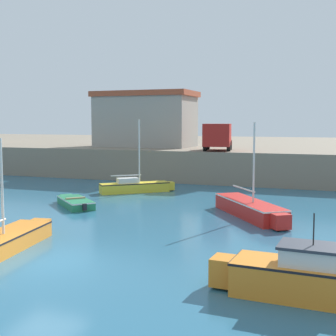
{
  "coord_description": "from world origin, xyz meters",
  "views": [
    {
      "loc": [
        9.73,
        -13.55,
        4.94
      ],
      "look_at": [
        -0.77,
        14.46,
        2.0
      ],
      "focal_mm": 50.0,
      "sensor_mm": 36.0,
      "label": 1
    }
  ],
  "objects_px": {
    "motorboat_orange_3": "(315,278)",
    "harbor_shed_mid_row": "(146,119)",
    "truck_on_quay": "(218,136)",
    "sailboat_red_0": "(250,208)",
    "dinghy_green_4": "(75,202)",
    "sailboat_yellow_5": "(135,186)"
  },
  "relations": [
    {
      "from": "sailboat_red_0",
      "to": "sailboat_yellow_5",
      "type": "xyz_separation_m",
      "value": [
        -9.21,
        5.71,
        -0.01
      ]
    },
    {
      "from": "sailboat_yellow_5",
      "to": "harbor_shed_mid_row",
      "type": "relative_size",
      "value": 0.55
    },
    {
      "from": "dinghy_green_4",
      "to": "truck_on_quay",
      "type": "height_order",
      "value": "truck_on_quay"
    },
    {
      "from": "sailboat_yellow_5",
      "to": "truck_on_quay",
      "type": "bearing_deg",
      "value": 62.43
    },
    {
      "from": "dinghy_green_4",
      "to": "sailboat_yellow_5",
      "type": "relative_size",
      "value": 0.72
    },
    {
      "from": "harbor_shed_mid_row",
      "to": "truck_on_quay",
      "type": "distance_m",
      "value": 9.02
    },
    {
      "from": "sailboat_red_0",
      "to": "motorboat_orange_3",
      "type": "xyz_separation_m",
      "value": [
        3.82,
        -10.83,
        0.16
      ]
    },
    {
      "from": "sailboat_yellow_5",
      "to": "truck_on_quay",
      "type": "xyz_separation_m",
      "value": [
        3.97,
        7.61,
        3.39
      ]
    },
    {
      "from": "sailboat_yellow_5",
      "to": "truck_on_quay",
      "type": "relative_size",
      "value": 1.12
    },
    {
      "from": "motorboat_orange_3",
      "to": "dinghy_green_4",
      "type": "relative_size",
      "value": 1.53
    },
    {
      "from": "truck_on_quay",
      "to": "sailboat_yellow_5",
      "type": "bearing_deg",
      "value": -117.57
    },
    {
      "from": "sailboat_red_0",
      "to": "dinghy_green_4",
      "type": "bearing_deg",
      "value": -176.62
    },
    {
      "from": "harbor_shed_mid_row",
      "to": "motorboat_orange_3",
      "type": "bearing_deg",
      "value": -58.48
    },
    {
      "from": "motorboat_orange_3",
      "to": "harbor_shed_mid_row",
      "type": "relative_size",
      "value": 0.6
    },
    {
      "from": "dinghy_green_4",
      "to": "motorboat_orange_3",
      "type": "bearing_deg",
      "value": -36.05
    },
    {
      "from": "motorboat_orange_3",
      "to": "truck_on_quay",
      "type": "height_order",
      "value": "truck_on_quay"
    },
    {
      "from": "motorboat_orange_3",
      "to": "truck_on_quay",
      "type": "relative_size",
      "value": 1.23
    },
    {
      "from": "sailboat_red_0",
      "to": "sailboat_yellow_5",
      "type": "relative_size",
      "value": 1.17
    },
    {
      "from": "sailboat_yellow_5",
      "to": "motorboat_orange_3",
      "type": "bearing_deg",
      "value": -51.76
    },
    {
      "from": "sailboat_red_0",
      "to": "dinghy_green_4",
      "type": "height_order",
      "value": "sailboat_red_0"
    },
    {
      "from": "dinghy_green_4",
      "to": "harbor_shed_mid_row",
      "type": "bearing_deg",
      "value": 99.88
    },
    {
      "from": "motorboat_orange_3",
      "to": "dinghy_green_4",
      "type": "xyz_separation_m",
      "value": [
        -14.04,
        10.22,
        -0.35
      ]
    }
  ]
}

